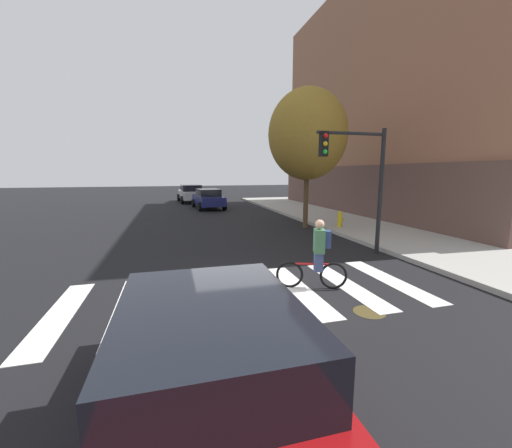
% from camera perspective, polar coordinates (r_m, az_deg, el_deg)
% --- Properties ---
extents(ground_plane, '(120.00, 120.00, 0.00)m').
position_cam_1_polar(ground_plane, '(7.33, -1.48, -12.87)').
color(ground_plane, black).
extents(crosswalk_stripes, '(8.19, 3.40, 0.01)m').
position_cam_1_polar(crosswalk_stripes, '(7.32, -1.60, -12.84)').
color(crosswalk_stripes, silver).
rests_on(crosswalk_stripes, ground).
extents(manhole_cover, '(0.64, 0.64, 0.01)m').
position_cam_1_polar(manhole_cover, '(6.90, 20.05, -14.90)').
color(manhole_cover, '#473D1E').
rests_on(manhole_cover, ground).
extents(sedan_near, '(2.19, 4.61, 1.59)m').
position_cam_1_polar(sedan_near, '(3.47, -8.34, -25.10)').
color(sedan_near, maroon).
rests_on(sedan_near, ground).
extents(sedan_mid, '(2.38, 4.54, 1.52)m').
position_cam_1_polar(sedan_mid, '(24.43, -8.75, 4.65)').
color(sedan_mid, navy).
rests_on(sedan_mid, ground).
extents(sedan_far, '(2.50, 4.86, 1.63)m').
position_cam_1_polar(sedan_far, '(29.98, -11.83, 5.54)').
color(sedan_far, '#B7B7BC').
rests_on(sedan_far, ground).
extents(cyclist, '(1.63, 0.63, 1.69)m').
position_cam_1_polar(cyclist, '(7.59, 11.17, -5.53)').
color(cyclist, black).
rests_on(cyclist, ground).
extents(traffic_light_near, '(2.47, 0.28, 4.20)m').
position_cam_1_polar(traffic_light_near, '(10.79, 18.52, 9.39)').
color(traffic_light_near, black).
rests_on(traffic_light_near, ground).
extents(fire_hydrant, '(0.33, 0.22, 0.78)m').
position_cam_1_polar(fire_hydrant, '(15.71, 15.10, 0.88)').
color(fire_hydrant, gold).
rests_on(fire_hydrant, sidewalk).
extents(street_tree_near, '(3.83, 3.83, 6.81)m').
position_cam_1_polar(street_tree_near, '(15.94, 9.42, 15.87)').
color(street_tree_near, '#4C3823').
rests_on(street_tree_near, ground).
extents(corner_building, '(16.07, 21.01, 14.93)m').
position_cam_1_polar(corner_building, '(26.94, 32.31, 17.94)').
color(corner_building, brown).
rests_on(corner_building, ground).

